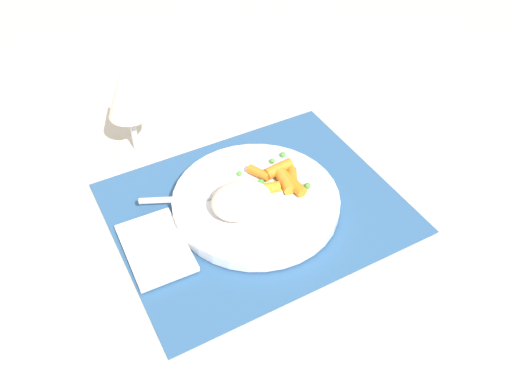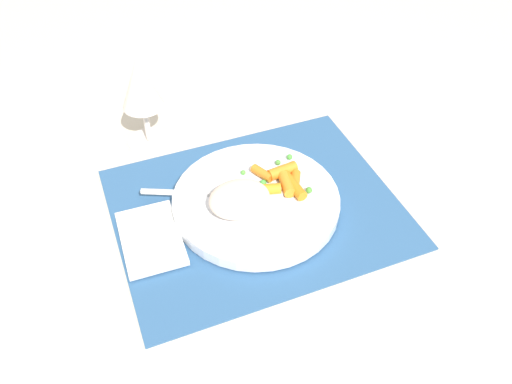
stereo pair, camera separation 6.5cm
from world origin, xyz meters
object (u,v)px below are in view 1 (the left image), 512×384
object	(u,v)px
wine_glass	(126,96)
rice_mound	(241,200)
carrot_portion	(280,179)
plate	(256,201)
fork	(226,197)
napkin	(156,248)

from	to	relation	value
wine_glass	rice_mound	bearing A→B (deg)	-70.61
rice_mound	carrot_portion	xyz separation A→B (m)	(0.08, 0.02, -0.01)
plate	fork	bearing A→B (deg)	155.45
fork	napkin	xyz separation A→B (m)	(-0.12, -0.03, -0.02)
rice_mound	wine_glass	bearing A→B (deg)	109.39
plate	fork	distance (m)	0.04
plate	napkin	distance (m)	0.16
plate	rice_mound	world-z (taller)	rice_mound
rice_mound	fork	xyz separation A→B (m)	(-0.01, 0.03, -0.01)
napkin	rice_mound	bearing A→B (deg)	-1.42
rice_mound	wine_glass	xyz separation A→B (m)	(-0.08, 0.23, 0.06)
plate	rice_mound	bearing A→B (deg)	-158.62
plate	wine_glass	world-z (taller)	wine_glass
plate	wine_glass	distance (m)	0.26
carrot_portion	napkin	size ratio (longest dim) A/B	0.74
plate	rice_mound	size ratio (longest dim) A/B	2.79
plate	carrot_portion	bearing A→B (deg)	10.78
carrot_portion	napkin	bearing A→B (deg)	-175.24
plate	carrot_portion	size ratio (longest dim) A/B	2.74
plate	wine_glass	size ratio (longest dim) A/B	1.60
plate	carrot_portion	distance (m)	0.05
plate	fork	xyz separation A→B (m)	(-0.04, 0.02, 0.01)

